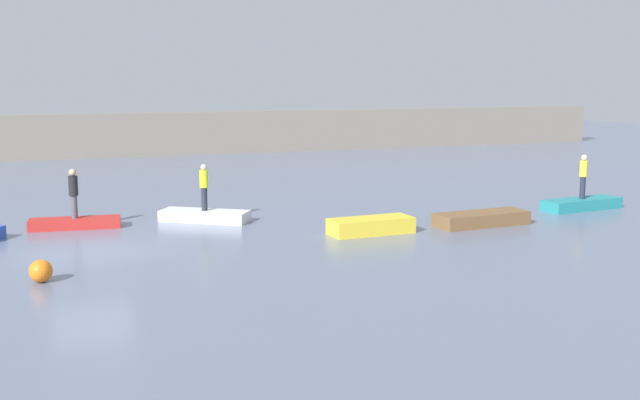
{
  "coord_description": "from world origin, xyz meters",
  "views": [
    {
      "loc": [
        -1.26,
        -24.51,
        5.43
      ],
      "look_at": [
        8.2,
        1.97,
        0.89
      ],
      "focal_mm": 44.01,
      "sensor_mm": 36.0,
      "label": 1
    }
  ],
  "objects_px": {
    "rowboat_white": "(205,216)",
    "rowboat_yellow": "(371,226)",
    "rowboat_brown": "(481,219)",
    "mooring_buoy": "(41,271)",
    "rowboat_teal": "(582,204)",
    "person_dark_shirt": "(73,191)",
    "person_hiviz_shirt": "(204,185)",
    "rowboat_red": "(75,223)",
    "person_yellow_shirt": "(583,174)"
  },
  "relations": [
    {
      "from": "rowboat_red",
      "to": "rowboat_brown",
      "type": "bearing_deg",
      "value": -11.75
    },
    {
      "from": "rowboat_teal",
      "to": "person_dark_shirt",
      "type": "xyz_separation_m",
      "value": [
        -19.49,
        2.82,
        1.13
      ]
    },
    {
      "from": "person_dark_shirt",
      "to": "mooring_buoy",
      "type": "relative_size",
      "value": 2.9
    },
    {
      "from": "person_yellow_shirt",
      "to": "rowboat_teal",
      "type": "bearing_deg",
      "value": -90.0
    },
    {
      "from": "rowboat_teal",
      "to": "person_dark_shirt",
      "type": "distance_m",
      "value": 19.73
    },
    {
      "from": "rowboat_red",
      "to": "person_yellow_shirt",
      "type": "bearing_deg",
      "value": -2.36
    },
    {
      "from": "rowboat_white",
      "to": "rowboat_red",
      "type": "bearing_deg",
      "value": -149.08
    },
    {
      "from": "rowboat_brown",
      "to": "mooring_buoy",
      "type": "relative_size",
      "value": 5.76
    },
    {
      "from": "rowboat_teal",
      "to": "person_yellow_shirt",
      "type": "height_order",
      "value": "person_yellow_shirt"
    },
    {
      "from": "rowboat_brown",
      "to": "rowboat_yellow",
      "type": "bearing_deg",
      "value": 175.07
    },
    {
      "from": "rowboat_red",
      "to": "rowboat_white",
      "type": "relative_size",
      "value": 0.95
    },
    {
      "from": "rowboat_yellow",
      "to": "rowboat_brown",
      "type": "distance_m",
      "value": 4.35
    },
    {
      "from": "rowboat_brown",
      "to": "person_dark_shirt",
      "type": "bearing_deg",
      "value": 157.38
    },
    {
      "from": "rowboat_teal",
      "to": "person_yellow_shirt",
      "type": "distance_m",
      "value": 1.22
    },
    {
      "from": "rowboat_teal",
      "to": "rowboat_brown",
      "type": "bearing_deg",
      "value": -171.67
    },
    {
      "from": "rowboat_yellow",
      "to": "person_hiviz_shirt",
      "type": "distance_m",
      "value": 6.55
    },
    {
      "from": "rowboat_red",
      "to": "rowboat_teal",
      "type": "relative_size",
      "value": 0.9
    },
    {
      "from": "rowboat_white",
      "to": "mooring_buoy",
      "type": "relative_size",
      "value": 5.42
    },
    {
      "from": "person_hiviz_shirt",
      "to": "rowboat_red",
      "type": "bearing_deg",
      "value": 177.13
    },
    {
      "from": "rowboat_white",
      "to": "rowboat_yellow",
      "type": "bearing_deg",
      "value": -6.56
    },
    {
      "from": "rowboat_red",
      "to": "rowboat_yellow",
      "type": "bearing_deg",
      "value": -18.97
    },
    {
      "from": "person_hiviz_shirt",
      "to": "rowboat_yellow",
      "type": "bearing_deg",
      "value": -40.35
    },
    {
      "from": "rowboat_yellow",
      "to": "person_yellow_shirt",
      "type": "height_order",
      "value": "person_yellow_shirt"
    },
    {
      "from": "rowboat_red",
      "to": "person_hiviz_shirt",
      "type": "relative_size",
      "value": 1.81
    },
    {
      "from": "person_yellow_shirt",
      "to": "mooring_buoy",
      "type": "bearing_deg",
      "value": -167.64
    },
    {
      "from": "rowboat_yellow",
      "to": "person_hiviz_shirt",
      "type": "bearing_deg",
      "value": 136.08
    },
    {
      "from": "mooring_buoy",
      "to": "rowboat_white",
      "type": "bearing_deg",
      "value": 50.89
    },
    {
      "from": "rowboat_brown",
      "to": "rowboat_teal",
      "type": "bearing_deg",
      "value": 10.8
    },
    {
      "from": "rowboat_brown",
      "to": "person_yellow_shirt",
      "type": "height_order",
      "value": "person_yellow_shirt"
    },
    {
      "from": "rowboat_teal",
      "to": "person_hiviz_shirt",
      "type": "xyz_separation_m",
      "value": [
        -14.88,
        2.59,
        1.15
      ]
    },
    {
      "from": "rowboat_brown",
      "to": "mooring_buoy",
      "type": "xyz_separation_m",
      "value": [
        -15.05,
        -2.94,
        0.06
      ]
    },
    {
      "from": "rowboat_yellow",
      "to": "person_hiviz_shirt",
      "type": "height_order",
      "value": "person_hiviz_shirt"
    },
    {
      "from": "rowboat_white",
      "to": "person_hiviz_shirt",
      "type": "xyz_separation_m",
      "value": [
        0.0,
        -0.0,
        1.16
      ]
    },
    {
      "from": "rowboat_white",
      "to": "rowboat_yellow",
      "type": "height_order",
      "value": "rowboat_yellow"
    },
    {
      "from": "rowboat_yellow",
      "to": "rowboat_brown",
      "type": "bearing_deg",
      "value": -3.5
    },
    {
      "from": "person_yellow_shirt",
      "to": "person_dark_shirt",
      "type": "bearing_deg",
      "value": 171.77
    },
    {
      "from": "rowboat_red",
      "to": "person_yellow_shirt",
      "type": "relative_size",
      "value": 1.75
    },
    {
      "from": "mooring_buoy",
      "to": "person_yellow_shirt",
      "type": "bearing_deg",
      "value": 12.36
    },
    {
      "from": "rowboat_yellow",
      "to": "rowboat_brown",
      "type": "height_order",
      "value": "rowboat_yellow"
    },
    {
      "from": "rowboat_white",
      "to": "person_yellow_shirt",
      "type": "relative_size",
      "value": 1.84
    },
    {
      "from": "rowboat_yellow",
      "to": "mooring_buoy",
      "type": "bearing_deg",
      "value": -168.24
    },
    {
      "from": "person_hiviz_shirt",
      "to": "mooring_buoy",
      "type": "distance_m",
      "value": 9.23
    },
    {
      "from": "rowboat_white",
      "to": "person_yellow_shirt",
      "type": "height_order",
      "value": "person_yellow_shirt"
    },
    {
      "from": "mooring_buoy",
      "to": "person_hiviz_shirt",
      "type": "bearing_deg",
      "value": 50.89
    },
    {
      "from": "rowboat_white",
      "to": "rowboat_brown",
      "type": "bearing_deg",
      "value": 9.53
    },
    {
      "from": "rowboat_yellow",
      "to": "rowboat_teal",
      "type": "xyz_separation_m",
      "value": [
        9.96,
        1.59,
        -0.05
      ]
    },
    {
      "from": "person_yellow_shirt",
      "to": "person_dark_shirt",
      "type": "height_order",
      "value": "person_yellow_shirt"
    },
    {
      "from": "mooring_buoy",
      "to": "rowboat_brown",
      "type": "bearing_deg",
      "value": 11.05
    },
    {
      "from": "rowboat_red",
      "to": "person_hiviz_shirt",
      "type": "distance_m",
      "value": 4.77
    },
    {
      "from": "person_dark_shirt",
      "to": "mooring_buoy",
      "type": "height_order",
      "value": "person_dark_shirt"
    }
  ]
}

